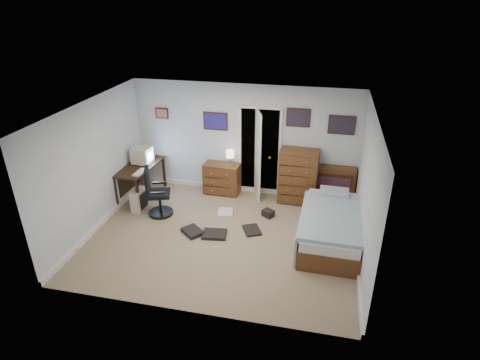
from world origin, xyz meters
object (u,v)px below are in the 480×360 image
object	(u,v)px
low_dresser	(222,179)
computer_desk	(136,172)
office_chair	(157,197)
tall_dresser	(298,176)
bed	(330,226)

from	to	relation	value
low_dresser	computer_desk	bearing A→B (deg)	-159.10
computer_desk	office_chair	world-z (taller)	office_chair
office_chair	tall_dresser	distance (m)	3.05
office_chair	bed	bearing A→B (deg)	-22.48
office_chair	low_dresser	size ratio (longest dim) A/B	1.31
office_chair	bed	xyz separation A→B (m)	(3.53, -0.22, -0.09)
computer_desk	low_dresser	world-z (taller)	computer_desk
tall_dresser	bed	bearing A→B (deg)	-60.20
low_dresser	bed	bearing A→B (deg)	-27.37
computer_desk	low_dresser	size ratio (longest dim) A/B	1.69
tall_dresser	bed	world-z (taller)	tall_dresser
computer_desk	office_chair	size ratio (longest dim) A/B	1.29
office_chair	tall_dresser	bearing A→B (deg)	4.62
tall_dresser	office_chair	bearing A→B (deg)	-153.81
office_chair	low_dresser	bearing A→B (deg)	30.37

